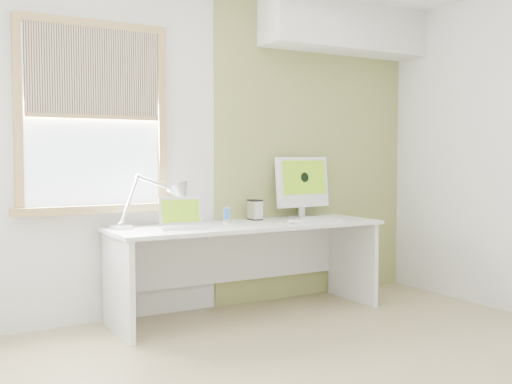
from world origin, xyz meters
TOP-DOWN VIEW (x-y plane):
  - room at (0.00, 0.00)m, footprint 4.04×3.54m
  - accent_wall at (1.00, 1.74)m, footprint 2.00×0.02m
  - soffit at (1.20, 1.57)m, footprint 1.60×0.40m
  - window at (-1.00, 1.71)m, footprint 1.20×0.14m
  - desk at (0.11, 1.44)m, footprint 2.20×0.70m
  - desk_lamp at (-0.47, 1.56)m, footprint 0.72×0.29m
  - laptop at (-0.45, 1.37)m, footprint 0.38×0.33m
  - phone_dock at (-0.02, 1.49)m, footprint 0.07×0.07m
  - external_drive at (0.30, 1.60)m, footprint 0.08×0.13m
  - imac at (0.79, 1.62)m, footprint 0.54×0.19m
  - keyboard at (0.69, 1.23)m, footprint 0.39×0.12m
  - mouse at (0.43, 1.24)m, footprint 0.09×0.11m

SIDE VIEW (x-z plane):
  - desk at x=0.11m, z-range 0.17..0.90m
  - keyboard at x=0.69m, z-range 0.73..0.75m
  - mouse at x=0.43m, z-range 0.73..0.76m
  - phone_dock at x=-0.02m, z-range 0.70..0.83m
  - laptop at x=-0.45m, z-range 0.67..0.90m
  - external_drive at x=0.30m, z-range 0.73..0.90m
  - desk_lamp at x=-0.47m, z-range 0.74..1.14m
  - imac at x=0.79m, z-range 0.76..1.29m
  - room at x=0.00m, z-range -0.02..2.62m
  - accent_wall at x=1.00m, z-range 0.00..2.60m
  - window at x=-1.00m, z-range 0.83..2.25m
  - soffit at x=1.20m, z-range 2.19..2.61m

